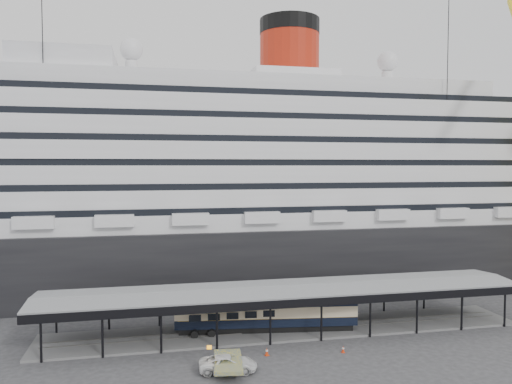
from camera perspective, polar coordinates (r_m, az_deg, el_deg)
ground at (r=56.07m, az=4.88°, el=-17.09°), size 200.00×200.00×0.00m
cruise_ship at (r=83.79m, az=-1.44°, el=2.38°), size 130.00×30.00×43.90m
platform_canopy at (r=59.89m, az=3.45°, el=-13.38°), size 56.00×9.18×5.30m
port_truck at (r=49.36m, az=-3.20°, el=-19.01°), size 5.71×3.17×1.51m
pullman_carriage at (r=59.28m, az=1.17°, el=-13.41°), size 21.04×5.35×20.49m
traffic_cone_left at (r=52.91m, az=-2.13°, el=-17.91°), size 0.50×0.50×0.75m
traffic_cone_mid at (r=53.16m, az=1.25°, el=-17.76°), size 0.55×0.55×0.83m
traffic_cone_right at (r=54.66m, az=9.93°, el=-17.27°), size 0.43×0.43×0.72m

